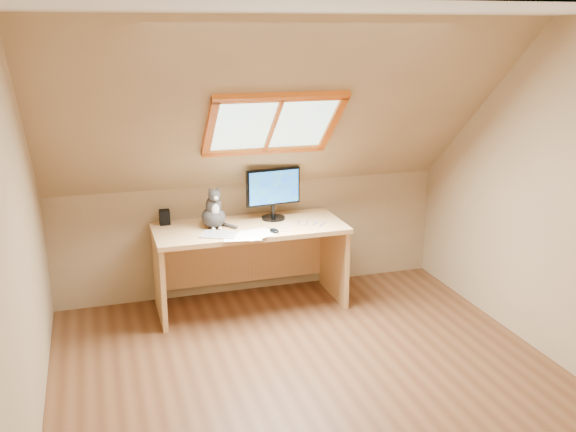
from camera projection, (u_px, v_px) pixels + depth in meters
name	position (u px, v px, depth m)	size (l,w,h in m)	color
ground	(316.00, 384.00, 4.34)	(3.50, 3.50, 0.00)	brown
room_shell	(325.00, 182.00, 3.85)	(3.52, 3.52, 2.41)	tan
desk	(248.00, 248.00, 5.50)	(1.59, 0.70, 0.73)	tan
monitor	(273.00, 190.00, 5.48)	(0.48, 0.20, 0.45)	black
cat	(214.00, 212.00, 5.29)	(0.21, 0.25, 0.37)	#3B3634
desk_speaker	(165.00, 217.00, 5.39)	(0.09, 0.09, 0.12)	black
graphics_tablet	(219.00, 235.00, 5.12)	(0.28, 0.20, 0.01)	#B2B2B7
mouse	(274.00, 231.00, 5.18)	(0.06, 0.11, 0.03)	black
papers	(250.00, 235.00, 5.11)	(0.35, 0.30, 0.01)	white
cables	(301.00, 225.00, 5.38)	(0.51, 0.26, 0.01)	silver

